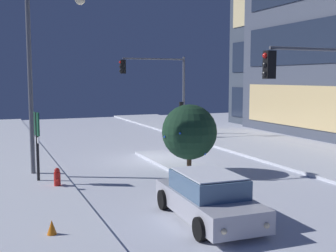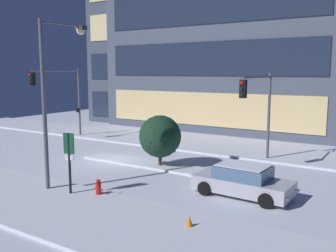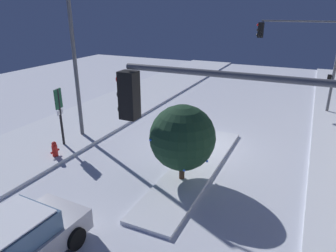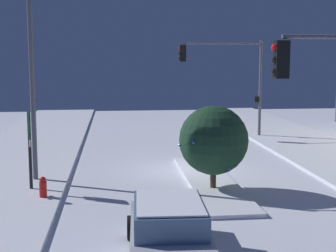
# 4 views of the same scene
# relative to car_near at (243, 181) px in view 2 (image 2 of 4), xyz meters

# --- Properties ---
(ground) EXTENTS (52.00, 52.00, 0.00)m
(ground) POSITION_rel_car_near_xyz_m (-9.72, 1.91, -0.71)
(ground) COLOR silver
(curb_strip_near) EXTENTS (52.00, 5.20, 0.14)m
(curb_strip_near) POSITION_rel_car_near_xyz_m (-9.72, -5.77, -0.64)
(curb_strip_near) COLOR silver
(curb_strip_near) RESTS_ON ground
(curb_strip_far) EXTENTS (52.00, 5.20, 0.14)m
(curb_strip_far) POSITION_rel_car_near_xyz_m (-9.72, 9.59, -0.64)
(curb_strip_far) COLOR silver
(curb_strip_far) RESTS_ON ground
(median_strip) EXTENTS (9.00, 1.80, 0.14)m
(median_strip) POSITION_rel_car_near_xyz_m (-7.39, 2.48, -0.64)
(median_strip) COLOR silver
(median_strip) RESTS_ON ground
(office_tower_secondary) EXTENTS (14.52, 11.89, 21.27)m
(office_tower_secondary) POSITION_rel_car_near_xyz_m (-18.18, 21.82, 9.92)
(office_tower_secondary) COLOR #424C5B
(office_tower_secondary) RESTS_ON ground
(car_near) EXTENTS (4.72, 2.26, 1.49)m
(car_near) POSITION_rel_car_near_xyz_m (0.00, 0.00, 0.00)
(car_near) COLOR #B7B7C1
(car_near) RESTS_ON ground
(traffic_light_corner_far_right) EXTENTS (0.32, 5.02, 5.68)m
(traffic_light_corner_far_right) POSITION_rel_car_near_xyz_m (-1.32, 5.72, 3.31)
(traffic_light_corner_far_right) COLOR #565960
(traffic_light_corner_far_right) RESTS_ON ground
(traffic_light_corner_far_left) EXTENTS (0.32, 5.25, 6.04)m
(traffic_light_corner_far_left) POSITION_rel_car_near_xyz_m (-18.56, 5.75, 3.48)
(traffic_light_corner_far_left) COLOR #565960
(traffic_light_corner_far_left) RESTS_ON ground
(street_lamp_arched) EXTENTS (0.71, 2.54, 8.24)m
(street_lamp_arched) POSITION_rel_car_near_xyz_m (-8.21, -3.81, 4.59)
(street_lamp_arched) COLOR #565960
(street_lamp_arched) RESTS_ON ground
(fire_hydrant) EXTENTS (0.48, 0.26, 0.86)m
(fire_hydrant) POSITION_rel_car_near_xyz_m (-5.60, -3.78, -0.30)
(fire_hydrant) COLOR red
(fire_hydrant) RESTS_ON ground
(parking_info_sign) EXTENTS (0.55, 0.17, 3.00)m
(parking_info_sign) POSITION_rel_car_near_xyz_m (-6.81, -4.37, 1.22)
(parking_info_sign) COLOR black
(parking_info_sign) RESTS_ON ground
(decorated_tree_median) EXTENTS (2.57, 2.62, 3.21)m
(decorated_tree_median) POSITION_rel_car_near_xyz_m (-6.22, 2.35, 1.21)
(decorated_tree_median) COLOR #473323
(decorated_tree_median) RESTS_ON ground
(construction_cone) EXTENTS (0.36, 0.36, 0.55)m
(construction_cone) POSITION_rel_car_near_xyz_m (-0.21, -4.71, -0.44)
(construction_cone) COLOR orange
(construction_cone) RESTS_ON ground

